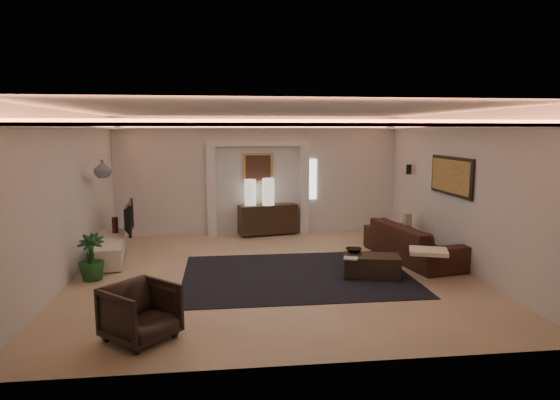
{
  "coord_description": "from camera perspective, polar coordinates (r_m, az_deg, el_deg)",
  "views": [
    {
      "loc": [
        -0.89,
        -8.43,
        2.55
      ],
      "look_at": [
        0.2,
        0.6,
        1.25
      ],
      "focal_mm": 30.95,
      "sensor_mm": 36.0,
      "label": 1
    }
  ],
  "objects": [
    {
      "name": "lamp_right",
      "position": [
        11.74,
        -1.38,
        0.99
      ],
      "size": [
        0.32,
        0.32,
        0.66
      ],
      "primitive_type": "cylinder",
      "rotation": [
        0.0,
        0.0,
        0.08
      ],
      "color": "beige",
      "rests_on": "console"
    },
    {
      "name": "sofa",
      "position": [
        10.04,
        15.46,
        -4.78
      ],
      "size": [
        2.59,
        1.37,
        0.72
      ],
      "primitive_type": "imported",
      "rotation": [
        0.0,
        0.0,
        1.75
      ],
      "color": "#412719",
      "rests_on": "ground"
    },
    {
      "name": "tv",
      "position": [
        10.65,
        -17.86,
        -1.82
      ],
      "size": [
        1.16,
        0.3,
        0.66
      ],
      "primitive_type": "imported",
      "rotation": [
        0.0,
        0.0,
        1.71
      ],
      "color": "black",
      "rests_on": "media_ledge"
    },
    {
      "name": "cove_soffit",
      "position": [
        8.48,
        -0.86,
        8.6
      ],
      "size": [
        7.0,
        7.0,
        0.04
      ],
      "primitive_type": "cube",
      "color": "silver",
      "rests_on": "ceiling"
    },
    {
      "name": "pilaster_right",
      "position": [
        12.1,
        2.87,
        1.24
      ],
      "size": [
        0.22,
        0.2,
        2.2
      ],
      "primitive_type": "cube",
      "color": "silver",
      "rests_on": "ground"
    },
    {
      "name": "wall_right",
      "position": [
        9.57,
        20.48,
        1.02
      ],
      "size": [
        0.0,
        7.0,
        7.0
      ],
      "primitive_type": "plane",
      "rotation": [
        1.57,
        0.0,
        -1.57
      ],
      "color": "silver",
      "rests_on": "ground"
    },
    {
      "name": "throw_blanket",
      "position": [
        8.52,
        17.14,
        -5.82
      ],
      "size": [
        0.75,
        0.68,
        0.07
      ],
      "primitive_type": "cube",
      "rotation": [
        0.0,
        0.0,
        -0.35
      ],
      "color": "beige",
      "rests_on": "sofa"
    },
    {
      "name": "media_ledge",
      "position": [
        10.29,
        -19.47,
        -5.41
      ],
      "size": [
        0.84,
        2.17,
        0.4
      ],
      "primitive_type": "cube",
      "rotation": [
        0.0,
        0.0,
        0.15
      ],
      "color": "beige",
      "rests_on": "ground"
    },
    {
      "name": "pilaster_left",
      "position": [
        11.92,
        -8.09,
        1.07
      ],
      "size": [
        0.22,
        0.2,
        2.2
      ],
      "primitive_type": "cube",
      "color": "silver",
      "rests_on": "ground"
    },
    {
      "name": "wall_front",
      "position": [
        5.13,
        3.3,
        -4.28
      ],
      "size": [
        7.0,
        0.0,
        7.0
      ],
      "primitive_type": "plane",
      "rotation": [
        -1.57,
        0.0,
        0.0
      ],
      "color": "silver",
      "rests_on": "ground"
    },
    {
      "name": "coffee_table",
      "position": [
        8.73,
        10.77,
        -7.6
      ],
      "size": [
        1.06,
        0.73,
        0.36
      ],
      "primitive_type": "cube",
      "rotation": [
        0.0,
        0.0,
        -0.22
      ],
      "color": "black",
      "rests_on": "ground"
    },
    {
      "name": "painting_canvas",
      "position": [
        11.95,
        -2.6,
        3.81
      ],
      "size": [
        0.62,
        0.02,
        0.62
      ],
      "primitive_type": "cube",
      "color": "#4C2D1E",
      "rests_on": "wall_back"
    },
    {
      "name": "floor",
      "position": [
        8.86,
        -0.83,
        -8.61
      ],
      "size": [
        7.0,
        7.0,
        0.0
      ],
      "primitive_type": "plane",
      "color": "#C9AE86",
      "rests_on": "ground"
    },
    {
      "name": "throw_pillow",
      "position": [
        11.02,
        14.77,
        -2.6
      ],
      "size": [
        0.23,
        0.48,
        0.46
      ],
      "primitive_type": "cube",
      "rotation": [
        0.0,
        0.0,
        -0.21
      ],
      "color": "tan",
      "rests_on": "sofa"
    },
    {
      "name": "art_panel_gold",
      "position": [
        9.79,
        19.46,
        2.69
      ],
      "size": [
        0.02,
        1.5,
        0.62
      ],
      "primitive_type": "cube",
      "color": "tan",
      "rests_on": "wall_right"
    },
    {
      "name": "bowl",
      "position": [
        8.84,
        8.71,
        -5.73
      ],
      "size": [
        0.35,
        0.35,
        0.07
      ],
      "primitive_type": "imported",
      "rotation": [
        0.0,
        0.0,
        -0.25
      ],
      "color": "black",
      "rests_on": "coffee_table"
    },
    {
      "name": "ginger_jar",
      "position": [
        9.8,
        -20.23,
        3.49
      ],
      "size": [
        0.34,
        0.34,
        0.34
      ],
      "primitive_type": "imported",
      "rotation": [
        0.0,
        0.0,
        0.03
      ],
      "color": "#445056",
      "rests_on": "wall_niche"
    },
    {
      "name": "ceiling",
      "position": [
        8.49,
        -0.87,
        10.49
      ],
      "size": [
        7.0,
        7.0,
        0.0
      ],
      "primitive_type": "plane",
      "rotation": [
        3.14,
        0.0,
        0.0
      ],
      "color": "white",
      "rests_on": "ground"
    },
    {
      "name": "daylight_slit",
      "position": [
        12.18,
        3.75,
        2.47
      ],
      "size": [
        0.25,
        0.03,
        1.0
      ],
      "primitive_type": "cube",
      "color": "white",
      "rests_on": "wall_back"
    },
    {
      "name": "alcove_header",
      "position": [
        11.87,
        -2.6,
        6.68
      ],
      "size": [
        2.52,
        0.2,
        0.12
      ],
      "primitive_type": "cube",
      "color": "silver",
      "rests_on": "wall_back"
    },
    {
      "name": "painting_frame",
      "position": [
        11.97,
        -2.61,
        3.82
      ],
      "size": [
        0.74,
        0.04,
        0.74
      ],
      "primitive_type": "cube",
      "color": "tan",
      "rests_on": "wall_back"
    },
    {
      "name": "wall_left",
      "position": [
        8.9,
        -23.88,
        0.32
      ],
      "size": [
        0.0,
        7.0,
        7.0
      ],
      "primitive_type": "plane",
      "rotation": [
        1.57,
        0.0,
        1.57
      ],
      "color": "silver",
      "rests_on": "ground"
    },
    {
      "name": "plant",
      "position": [
        8.95,
        -21.41,
        -6.33
      ],
      "size": [
        0.47,
        0.47,
        0.8
      ],
      "primitive_type": "imported",
      "rotation": [
        0.0,
        0.0,
        0.03
      ],
      "color": "#19451C",
      "rests_on": "ground"
    },
    {
      "name": "console",
      "position": [
        11.93,
        -1.45,
        -2.25
      ],
      "size": [
        1.5,
        0.75,
        0.72
      ],
      "primitive_type": "cube",
      "rotation": [
        0.0,
        0.0,
        0.22
      ],
      "color": "black",
      "rests_on": "ground"
    },
    {
      "name": "area_rug",
      "position": [
        8.72,
        1.96,
        -8.85
      ],
      "size": [
        4.0,
        3.0,
        0.01
      ],
      "primitive_type": "cube",
      "color": "black",
      "rests_on": "ground"
    },
    {
      "name": "figurine",
      "position": [
        10.74,
        -18.93,
        -2.55
      ],
      "size": [
        0.15,
        0.15,
        0.34
      ],
      "primitive_type": "cylinder",
      "rotation": [
        0.0,
        0.0,
        0.24
      ],
      "color": "#432216",
      "rests_on": "media_ledge"
    },
    {
      "name": "wall_back",
      "position": [
        12.02,
        -2.61,
        2.88
      ],
      "size": [
        7.0,
        0.0,
        7.0
      ],
      "primitive_type": "plane",
      "rotation": [
        1.57,
        0.0,
        0.0
      ],
      "color": "silver",
      "rests_on": "ground"
    },
    {
      "name": "art_panel_frame",
      "position": [
        9.8,
        19.59,
        2.68
      ],
      "size": [
        0.04,
        1.64,
        0.74
      ],
      "primitive_type": "cube",
      "color": "black",
      "rests_on": "wall_right"
    },
    {
      "name": "lamp_left",
      "position": [
        11.77,
        -3.54,
        1.0
      ],
      "size": [
        0.33,
        0.33,
        0.63
      ],
      "primitive_type": "cylinder",
      "rotation": [
        0.0,
        0.0,
        0.21
      ],
      "color": "beige",
      "rests_on": "console"
    },
    {
      "name": "armchair",
      "position": [
        6.3,
        -16.15,
        -12.66
      ],
      "size": [
        1.08,
        1.08,
        0.7
      ],
      "primitive_type": "imported",
      "rotation": [
        0.0,
        0.0,
        0.82
      ],
      "color": "#2C2218",
      "rests_on": "ground"
    },
    {
      "name": "wall_niche",
      "position": [
        10.2,
        -21.36,
        2.51
      ],
      "size": [
        0.1,
        0.55,
        0.04
      ],
      "primitive_type": "cube",
      "color": "silver",
      "rests_on": "wall_left"
    },
    {
      "name": "magazine",
      "position": [
        8.37,
        8.36,
        -6.67
      ],
      "size": [
        0.27,
        0.24,
        0.03
      ],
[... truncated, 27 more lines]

